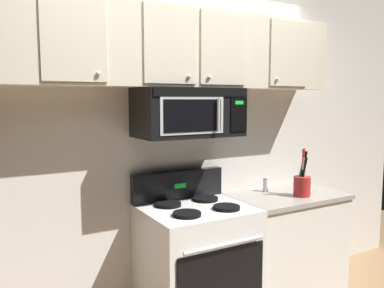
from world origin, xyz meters
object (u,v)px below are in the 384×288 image
object	(u,v)px
utensil_crock_red	(302,183)
salt_shaker	(266,185)
stove_range	(197,265)
over_range_microwave	(188,112)

from	to	relation	value
utensil_crock_red	salt_shaker	size ratio (longest dim) A/B	3.31
stove_range	over_range_microwave	xyz separation A→B (m)	(-0.00, 0.12, 1.11)
utensil_crock_red	stove_range	bearing A→B (deg)	171.44
stove_range	salt_shaker	world-z (taller)	stove_range
over_range_microwave	utensil_crock_red	bearing A→B (deg)	-15.66
utensil_crock_red	salt_shaker	world-z (taller)	utensil_crock_red
stove_range	over_range_microwave	distance (m)	1.11
salt_shaker	stove_range	bearing A→B (deg)	-169.95
utensil_crock_red	salt_shaker	xyz separation A→B (m)	(-0.15, 0.27, -0.04)
over_range_microwave	salt_shaker	xyz separation A→B (m)	(0.75, 0.02, -0.62)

